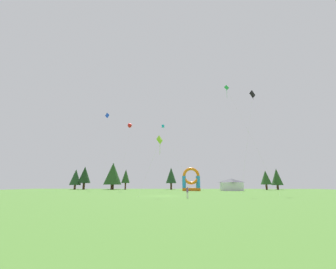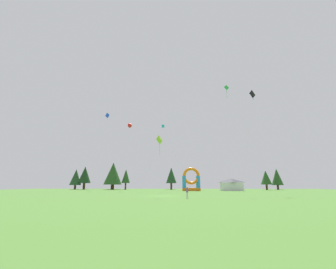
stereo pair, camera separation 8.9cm
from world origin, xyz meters
name	(u,v)px [view 1 (the left image)]	position (x,y,z in m)	size (l,w,h in m)	color
ground_plane	(164,196)	(0.00, 0.00, 0.00)	(120.00, 120.00, 0.00)	#47752D
kite_green_diamond	(227,90)	(12.13, 3.36, 19.95)	(7.28, 3.58, 20.76)	green
kite_lime_diamond	(160,140)	(-0.32, -4.28, 8.48)	(3.66, 1.08, 9.08)	#8CD826
kite_black_diamond	(253,95)	(17.70, 5.11, 19.57)	(4.14, 1.33, 20.32)	black
kite_red_delta	(131,125)	(-11.64, 26.63, 19.28)	(3.25, 3.36, 20.01)	red
kite_cyan_box	(163,126)	(-1.86, 25.82, 18.50)	(8.12, 2.77, 18.99)	#19B7CC
kite_blue_diamond	(108,116)	(-22.00, 36.11, 25.16)	(4.30, 10.70, 26.00)	blue
person_near_camera	(187,191)	(3.63, -6.10, 0.96)	(0.38, 0.38, 1.61)	silver
inflatable_orange_dome	(191,182)	(6.25, 30.22, 2.59)	(5.18, 3.65, 6.77)	orange
festival_tent	(231,185)	(18.28, 31.28, 1.77)	(6.13, 4.00, 3.54)	silver
tree_row_0	(76,177)	(-35.43, 44.78, 4.44)	(4.14, 4.14, 7.34)	#4C331E
tree_row_1	(85,175)	(-32.45, 45.61, 5.29)	(4.59, 4.59, 8.39)	#4C331E
tree_row_2	(113,174)	(-21.53, 44.66, 5.70)	(6.51, 6.51, 9.69)	#4C331E
tree_row_3	(126,176)	(-16.67, 44.46, 4.74)	(3.03, 3.03, 7.26)	#4C331E
tree_row_4	(171,175)	(-0.12, 45.51, 5.04)	(3.85, 3.85, 7.91)	#4C331E
tree_row_5	(266,178)	(32.79, 42.52, 4.14)	(3.66, 3.66, 6.57)	#4C331E
tree_row_6	(277,177)	(37.27, 44.19, 4.43)	(3.88, 3.88, 7.35)	#4C331E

